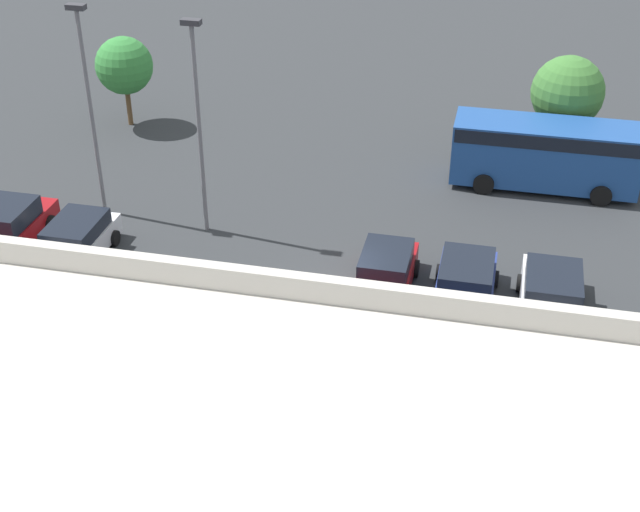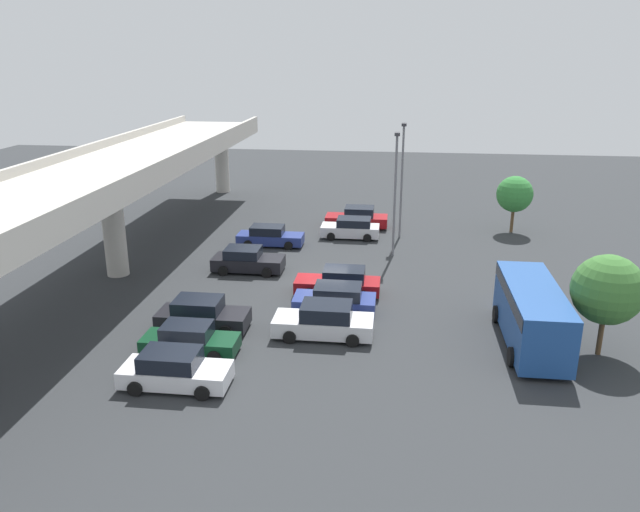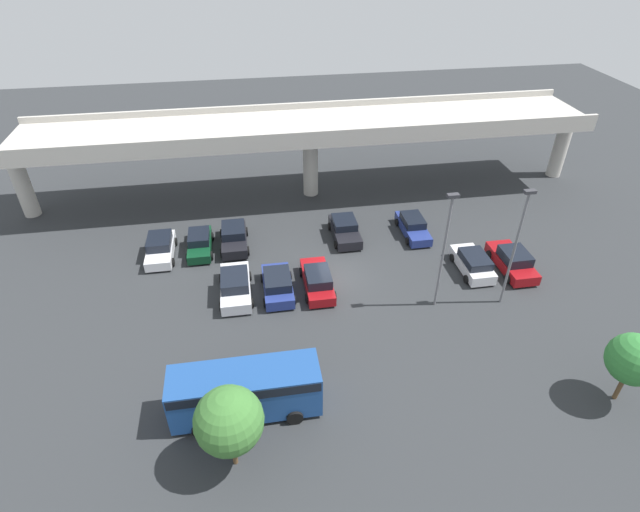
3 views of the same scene
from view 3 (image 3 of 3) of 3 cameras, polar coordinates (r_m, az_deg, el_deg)
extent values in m
plane|color=#2D3033|center=(36.00, 1.97, -2.52)|extent=(104.54, 104.54, 0.00)
cube|color=#BCB7AD|center=(44.29, -1.14, 14.51)|extent=(48.79, 7.40, 0.90)
cube|color=#BCB7AD|center=(40.75, -0.42, 13.73)|extent=(48.79, 0.30, 0.55)
cube|color=#BCB7AD|center=(47.37, -1.80, 16.82)|extent=(48.79, 0.30, 0.55)
cylinder|color=#BCB7AD|center=(48.92, -30.91, 7.12)|extent=(1.34, 1.34, 5.94)
cylinder|color=#BCB7AD|center=(45.60, -1.09, 10.49)|extent=(1.34, 1.34, 5.94)
cylinder|color=#BCB7AD|center=(54.37, 25.81, 11.18)|extent=(1.34, 1.34, 5.94)
cube|color=silver|center=(39.78, -17.75, 0.63)|extent=(1.87, 4.52, 0.72)
cube|color=black|center=(39.57, -17.90, 1.62)|extent=(1.72, 2.36, 0.68)
cylinder|color=black|center=(38.59, -16.49, -0.67)|extent=(0.22, 0.62, 0.62)
cylinder|color=black|center=(38.94, -19.27, -0.92)|extent=(0.22, 0.62, 0.62)
cylinder|color=black|center=(40.91, -16.19, 1.60)|extent=(0.22, 0.62, 0.62)
cylinder|color=black|center=(41.23, -18.82, 1.34)|extent=(0.22, 0.62, 0.62)
cube|color=#0C381E|center=(39.67, -13.57, 1.27)|extent=(1.71, 4.41, 0.66)
cube|color=black|center=(39.43, -13.69, 2.15)|extent=(1.57, 2.20, 0.62)
cylinder|color=black|center=(38.56, -12.31, 0.04)|extent=(0.22, 0.64, 0.64)
cylinder|color=black|center=(38.74, -14.88, -0.20)|extent=(0.22, 0.64, 0.64)
cylinder|color=black|center=(40.84, -12.25, 2.22)|extent=(0.22, 0.64, 0.64)
cylinder|color=black|center=(41.01, -14.68, 1.99)|extent=(0.22, 0.64, 0.64)
cube|color=black|center=(39.62, -9.77, 1.87)|extent=(1.92, 4.53, 0.77)
cube|color=black|center=(39.44, -9.88, 2.93)|extent=(1.77, 2.31, 0.67)
cylinder|color=black|center=(38.54, -8.24, 0.60)|extent=(0.22, 0.71, 0.71)
cylinder|color=black|center=(38.62, -11.15, 0.33)|extent=(0.22, 0.71, 0.71)
cylinder|color=black|center=(40.90, -8.41, 2.80)|extent=(0.22, 0.71, 0.71)
cylinder|color=black|center=(40.97, -11.15, 2.54)|extent=(0.22, 0.71, 0.71)
cube|color=navy|center=(34.49, -4.86, -3.43)|extent=(1.93, 4.35, 0.76)
cube|color=black|center=(33.91, -4.89, -2.69)|extent=(1.77, 2.46, 0.64)
cylinder|color=black|center=(35.67, -6.62, -2.55)|extent=(0.22, 0.61, 0.61)
cylinder|color=black|center=(35.75, -3.47, -2.26)|extent=(0.22, 0.61, 0.61)
cylinder|color=black|center=(33.57, -6.31, -5.33)|extent=(0.22, 0.61, 0.61)
cylinder|color=black|center=(33.66, -2.96, -5.01)|extent=(0.22, 0.61, 0.61)
cube|color=maroon|center=(34.82, -0.32, -2.91)|extent=(1.81, 4.86, 0.69)
cube|color=black|center=(34.10, -0.22, -2.38)|extent=(1.67, 2.34, 0.69)
cylinder|color=black|center=(36.03, -2.15, -1.85)|extent=(0.22, 0.64, 0.64)
cylinder|color=black|center=(36.24, 0.77, -1.57)|extent=(0.22, 0.64, 0.64)
cylinder|color=black|center=(33.68, -1.49, -4.89)|extent=(0.22, 0.64, 0.64)
cylinder|color=black|center=(33.91, 1.64, -4.57)|extent=(0.22, 0.64, 0.64)
cube|color=black|center=(40.09, 2.87, 2.79)|extent=(1.94, 4.46, 0.77)
cube|color=black|center=(40.00, 2.80, 3.87)|extent=(1.79, 2.18, 0.59)
cylinder|color=black|center=(39.29, 4.68, 1.54)|extent=(0.22, 0.63, 0.63)
cylinder|color=black|center=(38.92, 1.83, 1.29)|extent=(0.22, 0.63, 0.63)
cylinder|color=black|center=(41.56, 3.82, 3.63)|extent=(0.22, 0.63, 0.63)
cylinder|color=black|center=(41.20, 1.12, 3.40)|extent=(0.22, 0.63, 0.63)
cube|color=navy|center=(41.27, 10.57, 3.13)|extent=(1.71, 4.71, 0.69)
cube|color=black|center=(41.11, 10.58, 4.05)|extent=(1.57, 2.32, 0.59)
cylinder|color=black|center=(40.52, 12.34, 1.89)|extent=(0.22, 0.60, 0.60)
cylinder|color=black|center=(39.96, 9.99, 1.68)|extent=(0.22, 0.60, 0.60)
cylinder|color=black|center=(42.82, 11.06, 4.01)|extent=(0.22, 0.60, 0.60)
cylinder|color=black|center=(42.29, 8.81, 3.84)|extent=(0.22, 0.60, 0.60)
cube|color=silver|center=(38.05, 16.99, -0.91)|extent=(1.85, 4.31, 0.77)
cube|color=black|center=(37.47, 17.33, -0.32)|extent=(1.70, 2.47, 0.58)
cylinder|color=black|center=(38.78, 14.89, -0.20)|extent=(0.22, 0.60, 0.60)
cylinder|color=black|center=(39.54, 17.42, 0.06)|extent=(0.22, 0.60, 0.60)
cylinder|color=black|center=(36.85, 16.40, -2.57)|extent=(0.22, 0.60, 0.60)
cylinder|color=black|center=(37.65, 19.03, -2.25)|extent=(0.22, 0.60, 0.60)
cube|color=maroon|center=(39.14, 21.04, -0.70)|extent=(1.94, 4.85, 0.76)
cube|color=black|center=(38.59, 21.41, 0.00)|extent=(1.78, 2.25, 0.72)
cylinder|color=black|center=(39.87, 18.78, 0.14)|extent=(0.22, 0.66, 0.66)
cylinder|color=black|center=(40.78, 21.26, 0.39)|extent=(0.22, 0.66, 0.66)
cylinder|color=black|center=(37.78, 20.66, -2.45)|extent=(0.22, 0.66, 0.66)
cylinder|color=black|center=(38.74, 23.23, -2.12)|extent=(0.22, 0.66, 0.66)
cube|color=silver|center=(34.68, -9.62, -3.58)|extent=(1.98, 4.87, 0.79)
cube|color=black|center=(34.09, -9.73, -2.74)|extent=(1.82, 2.43, 0.73)
cylinder|color=black|center=(36.08, -11.23, -2.55)|extent=(0.22, 0.63, 0.63)
cylinder|color=black|center=(36.00, -8.03, -2.26)|extent=(0.22, 0.63, 0.63)
cylinder|color=black|center=(33.72, -11.24, -5.65)|extent=(0.22, 0.63, 0.63)
cylinder|color=black|center=(33.64, -7.79, -5.35)|extent=(0.22, 0.63, 0.63)
cube|color=#1E478C|center=(26.84, -8.51, -14.97)|extent=(7.69, 2.35, 2.62)
cube|color=black|center=(26.13, -8.70, -13.64)|extent=(7.54, 2.40, 0.58)
cylinder|color=black|center=(27.15, -13.50, -18.77)|extent=(0.87, 0.29, 0.87)
cylinder|color=black|center=(28.65, -13.33, -14.93)|extent=(0.87, 0.29, 0.87)
cylinder|color=black|center=(26.96, -2.89, -17.93)|extent=(0.87, 0.29, 0.87)
cylinder|color=black|center=(28.47, -3.48, -14.11)|extent=(0.87, 0.29, 0.87)
cylinder|color=slate|center=(32.15, 13.87, 0.14)|extent=(0.16, 0.16, 8.15)
cube|color=#333338|center=(30.03, 14.98, 6.68)|extent=(0.70, 0.35, 0.20)
cylinder|color=slate|center=(33.70, 21.26, 0.48)|extent=(0.16, 0.16, 8.26)
cube|color=#333338|center=(31.67, 22.87, 6.80)|extent=(0.70, 0.35, 0.20)
cylinder|color=brown|center=(25.57, -9.81, -21.10)|extent=(0.24, 0.24, 1.83)
sphere|color=#3D7533|center=(23.73, -10.37, -18.04)|extent=(3.18, 3.18, 3.18)
cylinder|color=brown|center=(31.90, 31.07, -12.65)|extent=(0.24, 0.24, 1.83)
sphere|color=#337F38|center=(30.56, 32.24, -9.95)|extent=(2.74, 2.74, 2.74)
camera|label=1|loc=(52.84, -9.68, 29.88)|focal=50.00mm
camera|label=2|loc=(38.73, -57.82, 5.77)|focal=35.00mm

